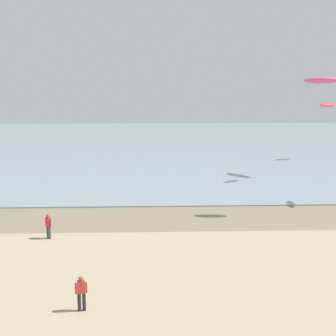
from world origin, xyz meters
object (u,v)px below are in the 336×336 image
(person_nearest_camera, at_px, (48,225))
(kite_aloft_2, at_px, (328,105))
(person_mid_beach, at_px, (81,292))
(kite_aloft_3, at_px, (321,80))

(person_nearest_camera, relative_size, kite_aloft_2, 0.72)
(person_nearest_camera, height_order, person_mid_beach, same)
(person_mid_beach, bearing_deg, person_nearest_camera, 110.29)
(kite_aloft_3, bearing_deg, person_nearest_camera, -161.16)
(person_nearest_camera, bearing_deg, kite_aloft_2, 44.52)
(person_nearest_camera, xyz_separation_m, person_mid_beach, (3.68, -9.96, 0.00))
(person_mid_beach, relative_size, kite_aloft_2, 0.72)
(kite_aloft_3, bearing_deg, kite_aloft_2, 72.87)
(person_mid_beach, xyz_separation_m, kite_aloft_3, (16.02, 14.82, 9.53))
(person_nearest_camera, distance_m, person_mid_beach, 10.62)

